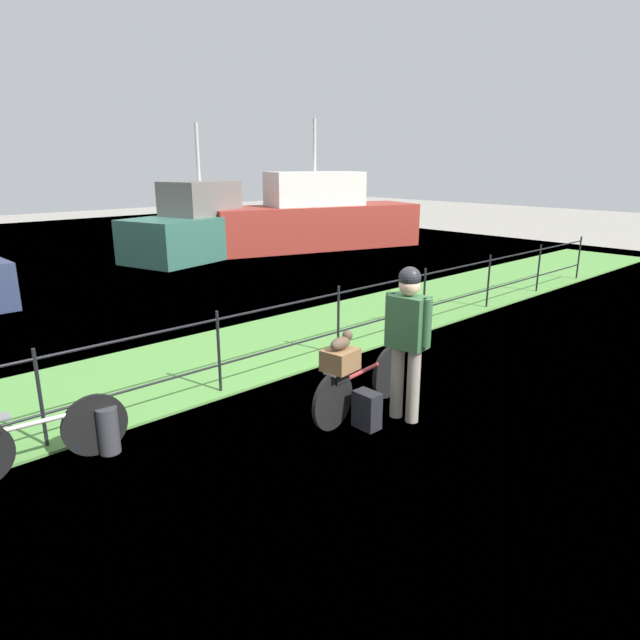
% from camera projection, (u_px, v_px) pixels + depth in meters
% --- Properties ---
extents(ground_plane, '(60.00, 60.00, 0.00)m').
position_uv_depth(ground_plane, '(407.00, 424.00, 5.95)').
color(ground_plane, gray).
extents(grass_strip, '(27.00, 2.40, 0.03)m').
position_uv_depth(grass_strip, '(240.00, 353.00, 8.14)').
color(grass_strip, '#569342').
rests_on(grass_strip, ground).
extents(harbor_water, '(30.00, 30.00, 0.00)m').
position_uv_depth(harbor_water, '(63.00, 279.00, 13.32)').
color(harbor_water, slate).
rests_on(harbor_water, ground).
extents(iron_fence, '(18.04, 0.04, 1.03)m').
position_uv_depth(iron_fence, '(284.00, 329.00, 7.25)').
color(iron_fence, black).
rests_on(iron_fence, ground).
extents(bicycle_main, '(1.68, 0.29, 0.63)m').
position_uv_depth(bicycle_main, '(361.00, 385.00, 6.14)').
color(bicycle_main, black).
rests_on(bicycle_main, ground).
extents(wooden_crate, '(0.37, 0.34, 0.22)m').
position_uv_depth(wooden_crate, '(340.00, 360.00, 5.74)').
color(wooden_crate, brown).
rests_on(wooden_crate, bicycle_main).
extents(terrier_dog, '(0.32, 0.18, 0.18)m').
position_uv_depth(terrier_dog, '(342.00, 342.00, 5.70)').
color(terrier_dog, '#4C3D2D').
rests_on(terrier_dog, wooden_crate).
extents(cyclist_person, '(0.31, 0.54, 1.68)m').
position_uv_depth(cyclist_person, '(407.00, 331.00, 5.81)').
color(cyclist_person, gray).
rests_on(cyclist_person, ground).
extents(backpack_on_paving, '(0.18, 0.28, 0.40)m').
position_uv_depth(backpack_on_paving, '(367.00, 410.00, 5.82)').
color(backpack_on_paving, black).
rests_on(backpack_on_paving, ground).
extents(mooring_bollard, '(0.20, 0.20, 0.46)m').
position_uv_depth(mooring_bollard, '(108.00, 430.00, 5.31)').
color(mooring_bollard, '#38383D').
rests_on(mooring_bollard, ground).
extents(bicycle_parked, '(1.59, 0.25, 0.61)m').
position_uv_depth(bicycle_parked, '(36.00, 438.00, 4.96)').
color(bicycle_parked, black).
rests_on(bicycle_parked, ground).
extents(moored_boat_mid, '(5.12, 3.22, 3.78)m').
position_uv_depth(moored_boat_mid, '(202.00, 228.00, 16.39)').
color(moored_boat_mid, '#336656').
rests_on(moored_boat_mid, ground).
extents(moored_boat_far, '(7.12, 3.91, 4.02)m').
position_uv_depth(moored_boat_far, '(315.00, 220.00, 18.02)').
color(moored_boat_far, '#9E3328').
rests_on(moored_boat_far, ground).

